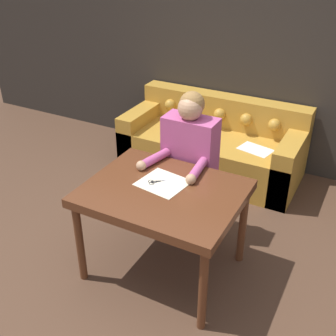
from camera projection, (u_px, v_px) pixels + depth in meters
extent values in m
plane|color=#4C3323|center=(161.00, 270.00, 3.37)|extent=(16.00, 16.00, 0.00)
cube|color=#2D2823|center=(259.00, 48.00, 4.37)|extent=(8.00, 0.06, 2.60)
cube|color=#562D19|center=(163.00, 193.00, 3.04)|extent=(1.12, 0.89, 0.07)
cylinder|color=#562D19|center=(80.00, 243.00, 3.13)|extent=(0.06, 0.06, 0.68)
cylinder|color=#562D19|center=(203.00, 290.00, 2.72)|extent=(0.06, 0.06, 0.68)
cylinder|color=#562D19|center=(135.00, 193.00, 3.73)|extent=(0.06, 0.06, 0.68)
cylinder|color=#562D19|center=(243.00, 226.00, 3.32)|extent=(0.06, 0.06, 0.68)
cube|color=#B7842D|center=(211.00, 153.00, 4.65)|extent=(1.92, 0.86, 0.44)
cube|color=#B7842D|center=(224.00, 110.00, 4.70)|extent=(1.92, 0.22, 0.35)
cube|color=#B7842D|center=(144.00, 131.00, 4.96)|extent=(0.20, 0.86, 0.60)
cube|color=#B7842D|center=(290.00, 165.00, 4.26)|extent=(0.20, 0.86, 0.60)
sphere|color=#B7842D|center=(170.00, 105.00, 4.85)|extent=(0.13, 0.13, 0.13)
sphere|color=#B7842D|center=(194.00, 109.00, 4.72)|extent=(0.13, 0.13, 0.13)
sphere|color=#B7842D|center=(219.00, 114.00, 4.60)|extent=(0.13, 0.13, 0.13)
sphere|color=#B7842D|center=(246.00, 119.00, 4.47)|extent=(0.13, 0.13, 0.13)
sphere|color=#B7842D|center=(274.00, 125.00, 4.35)|extent=(0.13, 0.13, 0.13)
cube|color=white|center=(255.00, 149.00, 4.24)|extent=(0.37, 0.29, 0.00)
cylinder|color=#33281E|center=(188.00, 205.00, 3.75)|extent=(0.28, 0.28, 0.47)
cube|color=#B24C84|center=(190.00, 152.00, 3.48)|extent=(0.44, 0.22, 0.60)
sphere|color=tan|center=(190.00, 108.00, 3.28)|extent=(0.20, 0.20, 0.20)
sphere|color=olive|center=(192.00, 104.00, 3.29)|extent=(0.20, 0.20, 0.20)
cylinder|color=#B24C84|center=(155.00, 159.00, 3.35)|extent=(0.14, 0.31, 0.07)
sphere|color=tan|center=(141.00, 166.00, 3.25)|extent=(0.08, 0.08, 0.08)
cylinder|color=#B24C84|center=(197.00, 170.00, 3.20)|extent=(0.10, 0.31, 0.07)
sphere|color=tan|center=(191.00, 179.00, 3.08)|extent=(0.08, 0.08, 0.08)
cube|color=beige|center=(163.00, 183.00, 3.09)|extent=(0.38, 0.36, 0.00)
cube|color=silver|center=(169.00, 179.00, 3.14)|extent=(0.08, 0.10, 0.00)
cube|color=black|center=(157.00, 182.00, 3.10)|extent=(0.06, 0.07, 0.00)
torus|color=black|center=(152.00, 183.00, 3.09)|extent=(0.04, 0.04, 0.01)
cube|color=silver|center=(169.00, 181.00, 3.12)|extent=(0.11, 0.07, 0.00)
cube|color=black|center=(156.00, 181.00, 3.11)|extent=(0.07, 0.05, 0.00)
torus|color=black|center=(151.00, 182.00, 3.11)|extent=(0.04, 0.04, 0.01)
cylinder|color=silver|center=(161.00, 181.00, 3.11)|extent=(0.01, 0.01, 0.01)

